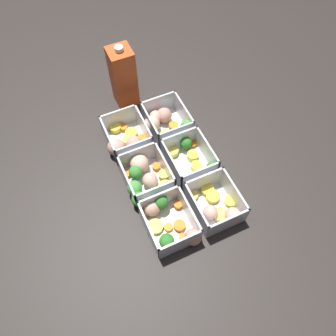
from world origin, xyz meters
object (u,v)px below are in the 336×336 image
container_near_center (191,158)px  container_far_right (126,140)px  juice_carton (123,77)px  container_far_left (168,222)px  container_near_left (217,206)px  container_far_center (144,177)px  container_near_right (164,121)px

container_near_center → container_far_right: 0.19m
container_near_center → juice_carton: juice_carton is taller
container_far_left → container_far_right: (0.28, 0.01, -0.00)m
container_near_left → container_near_center: size_ratio=0.92×
container_far_center → juice_carton: juice_carton is taller
container_near_center → container_far_right: bearing=46.9°
container_far_left → container_far_center: bearing=3.1°
container_far_left → container_far_right: same height
container_far_right → juice_carton: bearing=-20.8°
container_near_center → container_far_left: bearing=137.1°
container_near_right → juice_carton: size_ratio=0.68×
container_far_center → container_far_left: bearing=-176.9°
container_near_right → container_far_right: same height
container_near_left → container_far_center: same height
container_near_left → juice_carton: size_ratio=0.68×
juice_carton → container_near_center: bearing=-165.0°
container_near_center → container_near_right: same height
container_near_right → container_far_center: 0.20m
container_near_left → container_near_right: bearing=1.9°
container_near_left → container_near_right: 0.30m
container_far_center → juice_carton: bearing=-11.9°
container_far_left → container_far_center: 0.14m
container_near_center → container_near_right: 0.15m
container_far_left → container_far_right: bearing=1.4°
container_near_right → container_far_center: bearing=139.8°
container_near_center → container_far_left: size_ratio=0.93×
container_near_left → container_far_left: 0.13m
container_near_left → container_far_left: same height
container_near_center → juice_carton: (0.29, 0.08, 0.07)m
container_near_right → juice_carton: juice_carton is taller
container_near_left → container_far_left: (0.01, 0.13, 0.00)m
container_far_left → container_far_right: 0.28m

